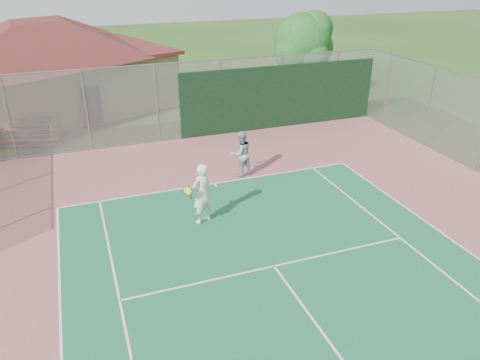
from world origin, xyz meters
name	(u,v)px	position (x,y,z in m)	size (l,w,h in m)	color
back_fence	(224,100)	(2.11, 16.98, 1.67)	(20.08, 0.11, 3.53)	gray
side_fence_right	(430,107)	(10.00, 12.50, 1.75)	(0.08, 9.00, 3.50)	gray
clubhouse	(43,57)	(-5.62, 23.99, 2.85)	(15.09, 12.33, 5.62)	tan
bleachers	(25,132)	(-6.68, 18.85, 0.55)	(3.10, 2.19, 1.04)	#9E3724
tree	(304,44)	(7.72, 20.10, 3.37)	(3.68, 3.48, 5.13)	#312112
player_white_front	(202,194)	(-1.15, 9.37, 0.99)	(1.10, 0.80, 1.98)	white
player_grey_back	(241,154)	(1.20, 12.26, 0.89)	(1.00, 0.86, 1.78)	#999C9E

